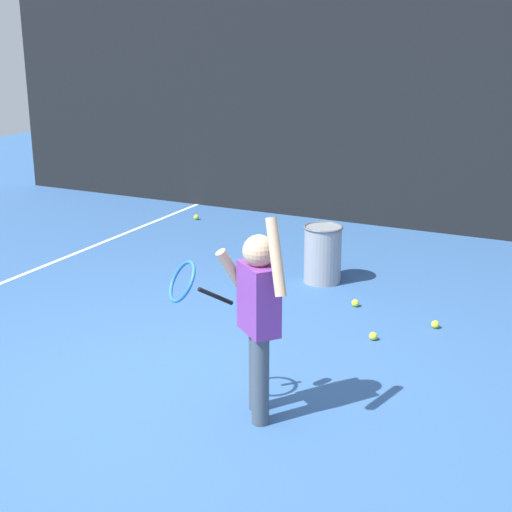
{
  "coord_description": "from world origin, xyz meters",
  "views": [
    {
      "loc": [
        2.57,
        -3.95,
        2.41
      ],
      "look_at": [
        0.34,
        0.56,
        0.85
      ],
      "focal_mm": 52.74,
      "sensor_mm": 36.0,
      "label": 1
    }
  ],
  "objects": [
    {
      "name": "tennis_ball_4",
      "position": [
        0.96,
        1.41,
        0.03
      ],
      "size": [
        0.07,
        0.07,
        0.07
      ],
      "primitive_type": "sphere",
      "color": "#CCE033",
      "rests_on": "ground"
    },
    {
      "name": "tennis_ball_1",
      "position": [
        0.59,
        2.05,
        0.03
      ],
      "size": [
        0.07,
        0.07,
        0.07
      ],
      "primitive_type": "sphere",
      "color": "#CCE033",
      "rests_on": "ground"
    },
    {
      "name": "ball_hopper",
      "position": [
        0.07,
        2.55,
        0.29
      ],
      "size": [
        0.38,
        0.38,
        0.56
      ],
      "color": "gray",
      "rests_on": "ground"
    },
    {
      "name": "fence_post_1",
      "position": [
        -1.83,
        4.94,
        2.05
      ],
      "size": [
        0.09,
        0.09,
        4.1
      ],
      "primitive_type": "cylinder",
      "color": "slate",
      "rests_on": "ground"
    },
    {
      "name": "fence_post_0",
      "position": [
        -5.48,
        4.94,
        2.05
      ],
      "size": [
        0.09,
        0.09,
        4.1
      ],
      "primitive_type": "cylinder",
      "color": "slate",
      "rests_on": "ground"
    },
    {
      "name": "ground_plane",
      "position": [
        0.0,
        0.0,
        0.0
      ],
      "size": [
        20.0,
        20.0,
        0.0
      ],
      "primitive_type": "plane",
      "color": "#335B93"
    },
    {
      "name": "tennis_ball_6",
      "position": [
        1.34,
        1.87,
        0.03
      ],
      "size": [
        0.07,
        0.07,
        0.07
      ],
      "primitive_type": "sphere",
      "color": "#CCE033",
      "rests_on": "ground"
    },
    {
      "name": "tennis_player",
      "position": [
        0.65,
        -0.09,
        0.73
      ],
      "size": [
        0.89,
        0.5,
        1.35
      ],
      "rotation": [
        0.0,
        0.0,
        -0.69
      ],
      "color": "#3F4C59",
      "rests_on": "ground"
    },
    {
      "name": "back_fence_windscreen",
      "position": [
        0.0,
        4.88,
        1.97
      ],
      "size": [
        11.26,
        0.08,
        3.95
      ],
      "primitive_type": "cube",
      "color": "black",
      "rests_on": "ground"
    },
    {
      "name": "tennis_ball_5",
      "position": [
        -2.28,
        4.1,
        0.03
      ],
      "size": [
        0.07,
        0.07,
        0.07
      ],
      "primitive_type": "sphere",
      "color": "#CCE033",
      "rests_on": "ground"
    }
  ]
}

